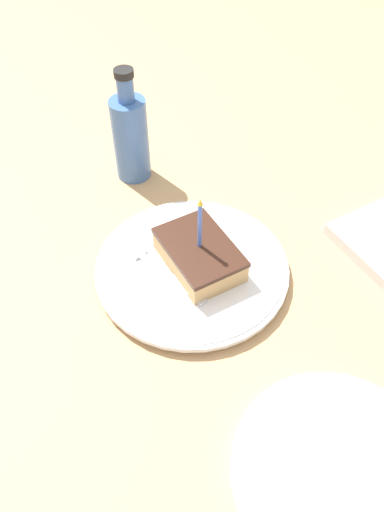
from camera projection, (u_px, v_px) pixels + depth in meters
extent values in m
cube|color=tan|center=(190.00, 268.00, 0.79)|extent=(2.40, 2.40, 0.04)
cylinder|color=silver|center=(192.00, 269.00, 0.75)|extent=(0.28, 0.28, 0.02)
cylinder|color=silver|center=(192.00, 267.00, 0.75)|extent=(0.29, 0.29, 0.01)
cube|color=tan|center=(196.00, 258.00, 0.73)|extent=(0.09, 0.13, 0.03)
cube|color=#381E14|center=(196.00, 248.00, 0.72)|extent=(0.09, 0.13, 0.01)
cylinder|color=#4C72E0|center=(197.00, 227.00, 0.68)|extent=(0.01, 0.01, 0.08)
cone|color=yellow|center=(197.00, 203.00, 0.65)|extent=(0.01, 0.01, 0.01)
cube|color=silver|center=(172.00, 279.00, 0.72)|extent=(0.05, 0.13, 0.00)
cube|color=silver|center=(132.00, 248.00, 0.76)|extent=(0.04, 0.05, 0.00)
cylinder|color=#3F66A5|center=(131.00, 140.00, 0.86)|extent=(0.06, 0.06, 0.15)
cylinder|color=#3F66A5|center=(125.00, 89.00, 0.79)|extent=(0.03, 0.03, 0.04)
cylinder|color=black|center=(124.00, 73.00, 0.77)|extent=(0.03, 0.03, 0.01)
cylinder|color=silver|center=(340.00, 474.00, 0.55)|extent=(0.24, 0.24, 0.02)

